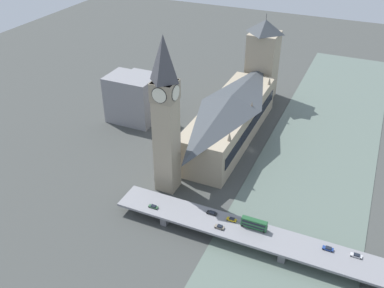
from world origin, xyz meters
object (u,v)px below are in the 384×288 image
(double_decker_bus_mid, at_px, (254,224))
(car_southbound_mid, at_px, (220,227))
(clock_tower, at_px, (166,114))
(victoria_tower, at_px, (262,60))
(car_northbound_mid, at_px, (328,248))
(car_southbound_extra, at_px, (232,219))
(car_southbound_lead, at_px, (356,255))
(road_bridge, at_px, (286,244))
(car_northbound_lead, at_px, (212,213))
(car_northbound_tail, at_px, (153,207))
(parliament_hall, at_px, (231,117))

(double_decker_bus_mid, xyz_separation_m, car_southbound_mid, (13.61, 6.17, -1.86))
(clock_tower, height_order, victoria_tower, clock_tower)
(car_northbound_mid, bearing_deg, car_southbound_extra, -0.47)
(car_southbound_lead, bearing_deg, double_decker_bus_mid, 1.37)
(victoria_tower, bearing_deg, road_bridge, 110.57)
(clock_tower, relative_size, car_northbound_mid, 17.99)
(car_northbound_lead, distance_m, car_northbound_tail, 27.28)
(road_bridge, relative_size, car_southbound_lead, 33.96)
(clock_tower, xyz_separation_m, car_northbound_mid, (-82.44, 17.65, -35.57))
(car_northbound_mid, relative_size, car_southbound_extra, 1.01)
(clock_tower, height_order, double_decker_bus_mid, clock_tower)
(road_bridge, xyz_separation_m, car_southbound_lead, (-27.67, -3.94, 1.73))
(car_northbound_mid, bearing_deg, clock_tower, -12.09)
(double_decker_bus_mid, distance_m, car_southbound_extra, 10.57)
(road_bridge, bearing_deg, car_southbound_mid, 6.50)
(parliament_hall, height_order, victoria_tower, victoria_tower)
(clock_tower, bearing_deg, car_northbound_tail, 100.76)
(car_southbound_lead, bearing_deg, car_southbound_mid, 7.29)
(parliament_hall, xyz_separation_m, car_southbound_lead, (-81.05, 75.27, -7.68))
(car_southbound_lead, xyz_separation_m, car_southbound_mid, (56.19, 7.19, 0.11))
(road_bridge, height_order, car_southbound_extra, car_southbound_extra)
(victoria_tower, relative_size, car_northbound_tail, 13.16)
(car_northbound_mid, height_order, car_southbound_extra, car_southbound_extra)
(parliament_hall, bearing_deg, double_decker_bus_mid, 116.76)
(car_northbound_lead, relative_size, car_southbound_mid, 1.13)
(parliament_hall, height_order, car_northbound_mid, parliament_hall)
(parliament_hall, xyz_separation_m, car_northbound_tail, (7.89, 82.26, -7.68))
(car_northbound_tail, height_order, car_southbound_mid, car_southbound_mid)
(victoria_tower, bearing_deg, double_decker_bus_mid, 105.45)
(clock_tower, bearing_deg, victoria_tower, -95.80)
(parliament_hall, bearing_deg, car_southbound_lead, 137.12)
(car_southbound_mid, xyz_separation_m, car_southbound_extra, (-3.22, -6.68, -0.02))
(clock_tower, relative_size, car_northbound_lead, 16.88)
(road_bridge, xyz_separation_m, car_southbound_mid, (28.52, 3.25, 1.83))
(victoria_tower, distance_m, car_northbound_tail, 147.18)
(car_northbound_mid, height_order, car_southbound_mid, car_southbound_mid)
(car_northbound_lead, bearing_deg, car_southbound_extra, 176.90)
(double_decker_bus_mid, xyz_separation_m, car_northbound_lead, (20.00, -1.03, -1.94))
(victoria_tower, height_order, car_northbound_lead, victoria_tower)
(victoria_tower, height_order, car_northbound_tail, victoria_tower)
(double_decker_bus_mid, distance_m, car_northbound_tail, 46.79)
(victoria_tower, relative_size, car_northbound_lead, 12.62)
(car_northbound_mid, height_order, car_southbound_lead, car_northbound_mid)
(parliament_hall, relative_size, car_southbound_extra, 22.32)
(car_northbound_mid, bearing_deg, car_northbound_tail, 4.50)
(car_northbound_mid, xyz_separation_m, car_southbound_extra, (41.94, -0.34, 0.04))
(car_northbound_tail, bearing_deg, parliament_hall, -95.48)
(parliament_hall, xyz_separation_m, car_northbound_lead, (-18.47, 75.26, -7.65))
(parliament_hall, distance_m, car_northbound_mid, 103.72)
(clock_tower, height_order, car_southbound_extra, clock_tower)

